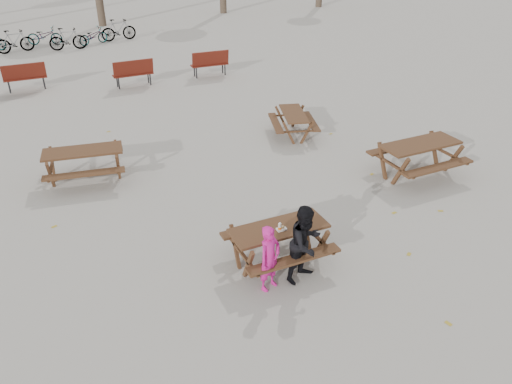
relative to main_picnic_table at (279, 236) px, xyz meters
name	(u,v)px	position (x,y,z in m)	size (l,w,h in m)	color
ground	(278,261)	(0.00, 0.00, -0.59)	(80.00, 80.00, 0.00)	gray
main_picnic_table	(279,236)	(0.00, 0.00, 0.00)	(1.80, 1.45, 0.78)	#392115
food_tray	(281,229)	(0.00, -0.10, 0.21)	(0.18, 0.11, 0.04)	silver
bread_roll	(282,227)	(0.00, -0.10, 0.25)	(0.14, 0.06, 0.05)	tan
soda_bottle	(280,227)	(-0.05, -0.11, 0.26)	(0.07, 0.07, 0.17)	silver
child	(270,258)	(-0.48, -0.60, 0.04)	(0.46, 0.30, 1.25)	#CE1983
adult	(306,243)	(0.21, -0.61, 0.15)	(0.72, 0.56, 1.47)	black
picnic_table_east	(418,159)	(4.79, 1.74, -0.15)	(2.01, 1.62, 0.86)	#392115
picnic_table_north	(85,165)	(-2.78, 4.95, -0.19)	(1.86, 1.50, 0.80)	#392115
picnic_table_far	(293,124)	(3.23, 5.33, -0.24)	(1.59, 1.28, 0.68)	#392115
park_bench_row	(84,77)	(-1.75, 12.27, -0.07)	(11.17, 2.34, 1.03)	maroon
bicycle_row	(55,37)	(-1.98, 20.05, -0.11)	(7.89, 2.48, 1.07)	black
fallen_leaves	(248,196)	(0.50, 2.50, -0.58)	(11.00, 11.00, 0.01)	#A99028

